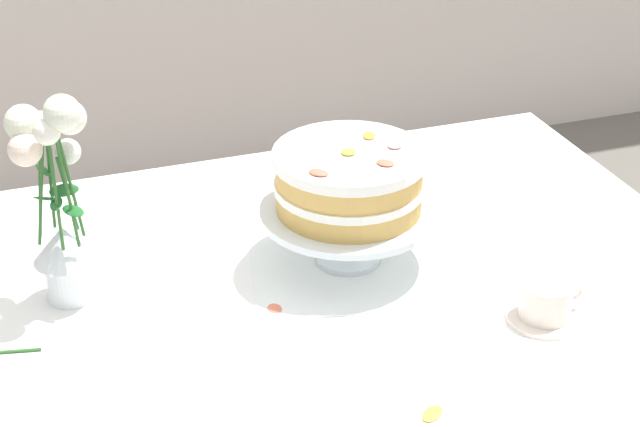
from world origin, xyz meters
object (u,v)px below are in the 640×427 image
(flower_vase, at_px, (56,197))
(teacup, at_px, (546,303))
(dining_table, at_px, (304,343))
(cake_stand, at_px, (348,217))
(layer_cake, at_px, (349,180))

(flower_vase, height_order, teacup, flower_vase)
(dining_table, height_order, cake_stand, cake_stand)
(dining_table, distance_m, cake_stand, 0.22)
(cake_stand, relative_size, flower_vase, 0.83)
(cake_stand, bearing_deg, teacup, -49.18)
(layer_cake, bearing_deg, teacup, -49.18)
(layer_cake, bearing_deg, dining_table, -143.41)
(teacup, bearing_deg, dining_table, 150.95)
(flower_vase, distance_m, teacup, 0.75)
(layer_cake, height_order, flower_vase, flower_vase)
(dining_table, relative_size, layer_cake, 5.73)
(cake_stand, height_order, flower_vase, flower_vase)
(layer_cake, distance_m, flower_vase, 0.45)
(cake_stand, distance_m, layer_cake, 0.07)
(cake_stand, relative_size, layer_cake, 1.19)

